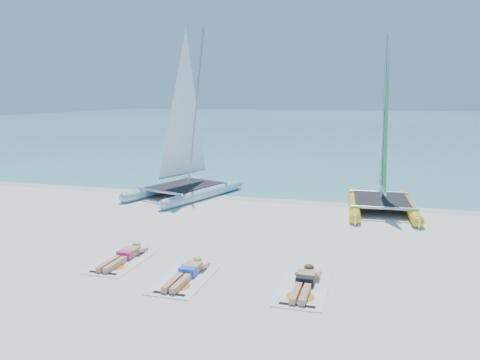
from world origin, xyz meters
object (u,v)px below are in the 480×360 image
object	(u,v)px
sunbather_a	(124,255)
sunbather_c	(305,282)
towel_a	(120,262)
towel_c	(303,290)
towel_b	(184,280)
sunbather_b	(187,272)
catamaran_yellow	(383,152)
catamaran_blue	(185,145)

from	to	relation	value
sunbather_a	sunbather_c	bearing A→B (deg)	-5.14
towel_a	towel_c	distance (m)	4.49
towel_b	sunbather_a	bearing A→B (deg)	157.31
sunbather_a	towel_c	distance (m)	4.51
towel_c	sunbather_b	bearing A→B (deg)	-179.75
catamaran_yellow	sunbather_b	bearing A→B (deg)	-120.96
catamaran_yellow	towel_c	distance (m)	8.44
towel_a	sunbather_a	xyz separation A→B (m)	(0.00, 0.19, 0.11)
catamaran_blue	sunbather_b	distance (m)	8.90
towel_a	sunbather_b	size ratio (longest dim) A/B	1.07
catamaran_blue	towel_a	xyz separation A→B (m)	(1.50, -7.59, -2.04)
catamaran_blue	towel_b	world-z (taller)	catamaran_blue
catamaran_blue	towel_b	bearing A→B (deg)	-49.61
catamaran_yellow	towel_a	size ratio (longest dim) A/B	3.42
towel_a	towel_b	distance (m)	2.00
sunbather_b	towel_b	bearing A→B (deg)	-90.00
catamaran_blue	towel_b	distance (m)	9.10
sunbather_b	towel_c	distance (m)	2.57
catamaran_yellow	sunbather_b	world-z (taller)	catamaran_yellow
towel_b	sunbather_b	size ratio (longest dim) A/B	1.07
towel_b	sunbather_c	distance (m)	2.60
sunbather_a	towel_b	world-z (taller)	sunbather_a
catamaran_blue	towel_a	size ratio (longest dim) A/B	3.70
towel_c	sunbather_a	bearing A→B (deg)	172.44
catamaran_yellow	towel_c	size ratio (longest dim) A/B	3.42
towel_a	towel_b	size ratio (longest dim) A/B	1.00
towel_a	sunbather_c	distance (m)	4.48
catamaran_blue	towel_c	size ratio (longest dim) A/B	3.70
sunbather_c	catamaran_yellow	bearing A→B (deg)	79.13
towel_b	sunbather_c	world-z (taller)	sunbather_c
catamaran_blue	towel_a	distance (m)	8.00
catamaran_blue	catamaran_yellow	world-z (taller)	catamaran_blue
towel_b	sunbather_c	size ratio (longest dim) A/B	1.07
catamaran_blue	towel_c	xyz separation A→B (m)	(5.97, -7.99, -2.04)
catamaran_yellow	sunbather_c	distance (m)	8.23
towel_b	towel_c	xyz separation A→B (m)	(2.57, 0.20, 0.00)
sunbather_a	towel_c	world-z (taller)	sunbather_a
towel_c	catamaran_blue	bearing A→B (deg)	126.76
catamaran_yellow	towel_a	distance (m)	9.92
sunbather_c	catamaran_blue	bearing A→B (deg)	127.44
catamaran_yellow	towel_a	bearing A→B (deg)	-132.17
catamaran_blue	sunbather_a	distance (m)	7.79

